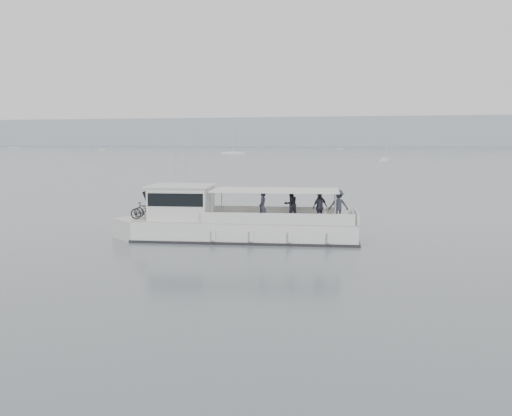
# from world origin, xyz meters

# --- Properties ---
(ground) EXTENTS (1400.00, 1400.00, 0.00)m
(ground) POSITION_xyz_m (0.00, 0.00, 0.00)
(ground) COLOR #50595E
(ground) RESTS_ON ground
(headland) EXTENTS (1400.00, 90.00, 28.00)m
(headland) POSITION_xyz_m (0.00, 560.00, 14.00)
(headland) COLOR #939EA8
(headland) RESTS_ON ground
(tour_boat) EXTENTS (12.43, 4.36, 5.17)m
(tour_boat) POSITION_xyz_m (4.40, -0.10, 0.85)
(tour_boat) COLOR silver
(tour_boat) RESTS_ON ground
(moored_fleet) EXTENTS (433.44, 364.82, 10.42)m
(moored_fleet) POSITION_xyz_m (-39.98, 199.17, 0.36)
(moored_fleet) COLOR silver
(moored_fleet) RESTS_ON ground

